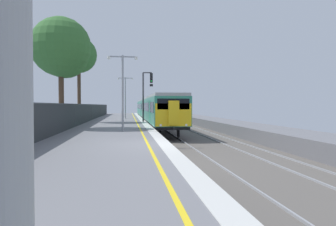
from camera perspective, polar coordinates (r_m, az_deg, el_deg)
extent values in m
cube|color=slate|center=(14.06, -12.56, -7.72)|extent=(6.40, 110.00, 1.00)
cube|color=silver|center=(14.02, -0.63, -5.63)|extent=(0.60, 110.00, 0.01)
cube|color=yellow|center=(13.96, -3.71, -5.67)|extent=(0.12, 110.00, 0.01)
cube|color=#56514C|center=(15.94, 20.83, -8.89)|extent=(11.00, 110.00, 0.20)
cube|color=gray|center=(14.32, 3.33, -9.40)|extent=(0.07, 110.00, 0.08)
cube|color=gray|center=(14.65, 8.93, -9.17)|extent=(0.07, 110.00, 0.08)
cube|color=gray|center=(15.55, 18.15, -8.60)|extent=(0.07, 110.00, 0.08)
cube|color=gray|center=(16.21, 22.78, -8.23)|extent=(0.07, 110.00, 0.08)
cube|color=#2D846B|center=(33.28, -1.57, 0.63)|extent=(2.80, 20.76, 2.30)
cube|color=black|center=(33.32, -1.57, -1.57)|extent=(2.64, 20.16, 0.25)
cube|color=#999E9E|center=(33.29, -1.57, 2.81)|extent=(2.68, 20.76, 0.24)
cube|color=black|center=(33.17, -4.00, 1.14)|extent=(0.02, 19.16, 0.84)
cube|color=teal|center=(27.99, -3.40, 0.27)|extent=(0.03, 1.10, 1.90)
cube|color=teal|center=(38.35, -4.45, 0.58)|extent=(0.03, 1.10, 1.90)
cylinder|color=black|center=(25.56, -1.57, -3.58)|extent=(0.12, 0.84, 0.84)
cylinder|color=black|center=(25.76, 1.89, -3.54)|extent=(0.12, 0.84, 0.84)
cylinder|color=black|center=(41.03, -3.74, -1.70)|extent=(0.12, 0.84, 0.84)
cylinder|color=black|center=(41.16, -1.57, -1.69)|extent=(0.12, 0.84, 0.84)
cube|color=#2D846B|center=(54.57, -3.80, 0.93)|extent=(2.80, 20.76, 2.30)
cube|color=black|center=(54.60, -3.80, -0.41)|extent=(2.64, 20.16, 0.25)
cube|color=#999E9E|center=(54.58, -3.81, 2.26)|extent=(2.68, 20.76, 0.24)
cube|color=black|center=(54.50, -5.29, 1.24)|extent=(0.02, 19.16, 0.84)
cube|color=teal|center=(49.32, -5.08, 0.76)|extent=(0.03, 1.10, 1.90)
cube|color=teal|center=(59.69, -5.46, 0.87)|extent=(0.03, 1.10, 1.90)
cylinder|color=black|center=(46.81, -4.18, -1.32)|extent=(0.12, 0.84, 0.84)
cylinder|color=black|center=(46.92, -2.27, -1.31)|extent=(0.12, 0.84, 0.84)
cylinder|color=black|center=(62.34, -4.95, -0.64)|extent=(0.12, 0.84, 0.84)
cylinder|color=black|center=(62.42, -3.52, -0.64)|extent=(0.12, 0.84, 0.84)
cube|color=yellow|center=(23.02, 0.99, -0.34)|extent=(2.70, 0.10, 1.70)
cube|color=black|center=(23.00, 0.99, 1.65)|extent=(2.40, 0.08, 0.80)
cube|color=yellow|center=(22.88, 1.04, 0.02)|extent=(0.80, 0.24, 1.80)
cylinder|color=white|center=(22.88, -1.35, -2.23)|extent=(0.18, 0.06, 0.18)
cylinder|color=white|center=(23.16, 3.34, -2.19)|extent=(0.18, 0.06, 0.18)
cylinder|color=black|center=(22.79, 1.09, -2.88)|extent=(0.20, 0.35, 0.20)
cube|color=black|center=(54.58, -3.81, 2.52)|extent=(0.60, 0.90, 0.20)
cylinder|color=#47474C|center=(32.64, -4.54, 2.87)|extent=(0.18, 0.18, 5.12)
cube|color=#47474C|center=(32.83, -3.76, 7.34)|extent=(0.90, 0.12, 0.12)
cube|color=black|center=(32.80, -3.06, 6.38)|extent=(0.28, 0.20, 1.00)
cylinder|color=black|center=(32.71, -3.04, 6.96)|extent=(0.16, 0.04, 0.16)
cylinder|color=black|center=(32.68, -3.04, 6.40)|extent=(0.16, 0.04, 0.16)
cylinder|color=#19D83F|center=(32.66, -3.04, 5.84)|extent=(0.16, 0.04, 0.16)
cube|color=black|center=(32.75, -3.06, 5.07)|extent=(0.32, 0.16, 0.24)
cylinder|color=#93999E|center=(21.07, -8.25, 3.58)|extent=(0.14, 0.14, 5.05)
cube|color=#93999E|center=(21.30, -7.04, 10.12)|extent=(0.90, 0.08, 0.08)
cylinder|color=silver|center=(21.29, -5.81, 9.91)|extent=(0.20, 0.20, 0.18)
cube|color=#93999E|center=(21.31, -9.50, 10.11)|extent=(0.90, 0.08, 0.08)
cylinder|color=silver|center=(21.32, -10.73, 9.88)|extent=(0.20, 0.20, 0.18)
cylinder|color=#93999E|center=(41.14, -7.78, 2.73)|extent=(0.14, 0.14, 5.37)
cube|color=#93999E|center=(41.28, -7.16, 6.32)|extent=(0.90, 0.08, 0.08)
cylinder|color=silver|center=(41.27, -6.53, 6.21)|extent=(0.20, 0.20, 0.18)
cube|color=#93999E|center=(41.28, -8.42, 6.32)|extent=(0.90, 0.08, 0.08)
cylinder|color=silver|center=(41.29, -9.05, 6.20)|extent=(0.20, 0.20, 0.18)
cube|color=#282B2D|center=(14.48, -24.30, -1.93)|extent=(0.03, 99.00, 1.82)
cube|color=#38383D|center=(14.46, -24.34, 1.68)|extent=(0.06, 99.00, 0.06)
cylinder|color=#38383D|center=(14.48, -24.30, -1.93)|extent=(0.07, 0.07, 1.82)
cylinder|color=#38383D|center=(25.87, -16.71, -0.45)|extent=(0.07, 0.07, 1.82)
cylinder|color=#38383D|center=(37.45, -13.78, 0.13)|extent=(0.07, 0.07, 1.82)
cylinder|color=#38383D|center=(49.07, -12.24, 0.43)|extent=(0.07, 0.07, 1.82)
cylinder|color=#38383D|center=(60.73, -11.28, 0.61)|extent=(0.07, 0.07, 1.82)
cylinder|color=#473323|center=(25.03, -18.87, 3.01)|extent=(0.39, 0.39, 4.91)
sphere|color=#33662D|center=(25.41, -18.93, 11.34)|extent=(4.48, 4.48, 4.48)
sphere|color=#33662D|center=(25.51, -18.26, 10.03)|extent=(3.57, 3.57, 3.57)
cylinder|color=#473323|center=(33.51, -15.89, 3.44)|extent=(0.35, 0.35, 5.88)
sphere|color=#33662D|center=(33.88, -15.93, 10.13)|extent=(3.66, 3.66, 3.66)
sphere|color=#33662D|center=(34.06, -16.74, 9.30)|extent=(2.75, 2.75, 2.75)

